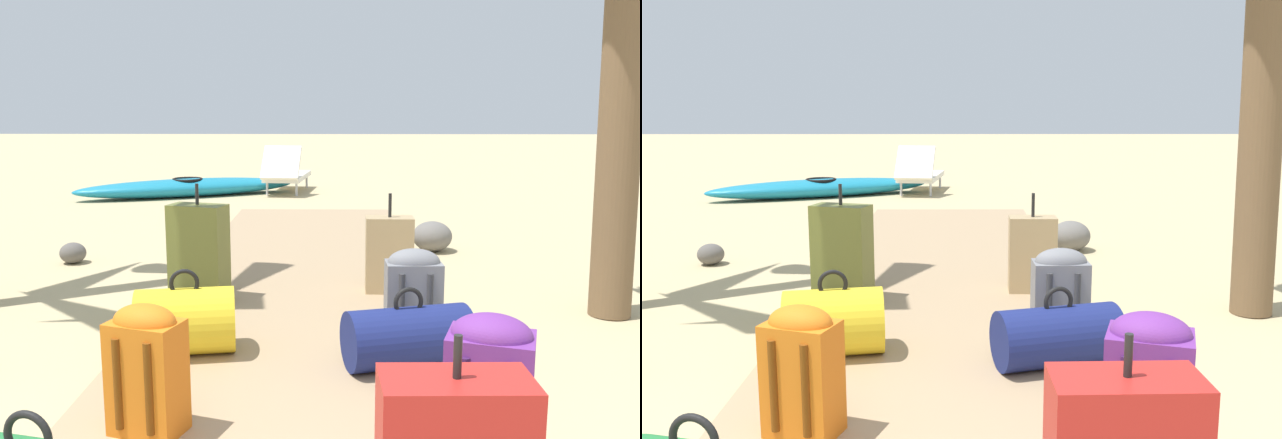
# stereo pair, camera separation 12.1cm
# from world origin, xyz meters

# --- Properties ---
(ground_plane) EXTENTS (60.00, 60.00, 0.00)m
(ground_plane) POSITION_xyz_m (0.00, 3.14, 0.00)
(ground_plane) COLOR tan
(boardwalk) EXTENTS (1.94, 7.84, 0.08)m
(boardwalk) POSITION_xyz_m (0.00, 3.92, 0.04)
(boardwalk) COLOR tan
(boardwalk) RESTS_ON ground
(suitcase_tan) EXTENTS (0.35, 0.20, 0.73)m
(suitcase_tan) POSITION_xyz_m (0.65, 3.91, 0.36)
(suitcase_tan) COLOR tan
(suitcase_tan) RESTS_ON boardwalk
(backpack_grey) EXTENTS (0.33, 0.23, 0.53)m
(backpack_grey) POSITION_xyz_m (0.71, 2.97, 0.36)
(backpack_grey) COLOR slate
(backpack_grey) RESTS_ON boardwalk
(backpack_orange) EXTENTS (0.34, 0.28, 0.56)m
(backpack_orange) POSITION_xyz_m (-0.54, 1.74, 0.37)
(backpack_orange) COLOR orange
(backpack_orange) RESTS_ON boardwalk
(backpack_purple) EXTENTS (0.37, 0.32, 0.61)m
(backpack_purple) POSITION_xyz_m (0.81, 1.46, 0.40)
(backpack_purple) COLOR #6B2D84
(backpack_purple) RESTS_ON boardwalk
(duffel_bag_navy) EXTENTS (0.71, 0.48, 0.43)m
(duffel_bag_navy) POSITION_xyz_m (0.63, 2.48, 0.24)
(duffel_bag_navy) COLOR navy
(duffel_bag_navy) RESTS_ON boardwalk
(suitcase_olive) EXTENTS (0.44, 0.31, 0.82)m
(suitcase_olive) POSITION_xyz_m (-0.72, 3.73, 0.42)
(suitcase_olive) COLOR olive
(suitcase_olive) RESTS_ON boardwalk
(duffel_bag_yellow) EXTENTS (0.59, 0.45, 0.48)m
(duffel_bag_yellow) POSITION_xyz_m (-0.58, 2.65, 0.27)
(duffel_bag_yellow) COLOR gold
(duffel_bag_yellow) RESTS_ON boardwalk
(lounge_chair) EXTENTS (0.76, 1.59, 0.80)m
(lounge_chair) POSITION_xyz_m (-0.53, 10.15, 0.33)
(lounge_chair) COLOR white
(lounge_chair) RESTS_ON ground
(kayak) EXTENTS (3.49, 2.04, 0.30)m
(kayak) POSITION_xyz_m (-2.08, 9.65, 0.14)
(kayak) COLOR teal
(kayak) RESTS_ON ground
(rock_right_far) EXTENTS (0.54, 0.54, 0.30)m
(rock_right_far) POSITION_xyz_m (1.23, 5.66, 0.15)
(rock_right_far) COLOR slate
(rock_right_far) RESTS_ON ground
(rock_left_far) EXTENTS (0.34, 0.34, 0.19)m
(rock_left_far) POSITION_xyz_m (-2.16, 5.08, 0.10)
(rock_left_far) COLOR #5B5651
(rock_left_far) RESTS_ON ground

